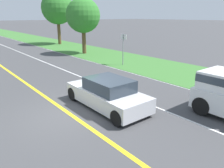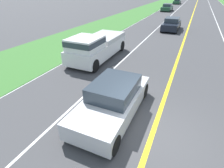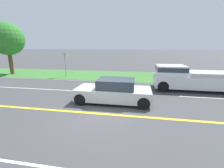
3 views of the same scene
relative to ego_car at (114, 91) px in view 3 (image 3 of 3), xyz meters
name	(u,v)px [view 3 (image 3 of 3)]	position (x,y,z in m)	size (l,w,h in m)	color
ground_plane	(99,114)	(-1.75, 0.48, -0.65)	(400.00, 400.00, 0.00)	#424244
centre_divider_line	(99,114)	(-1.75, 0.48, -0.65)	(0.18, 160.00, 0.01)	yellow
lane_edge_line_right	(118,82)	(5.25, 0.48, -0.65)	(0.14, 160.00, 0.01)	white
lane_dash_same_dir	(111,93)	(1.75, 0.48, -0.65)	(0.10, 160.00, 0.01)	white
grass_verge_right	(121,76)	(8.25, 0.48, -0.63)	(6.00, 160.00, 0.03)	#3D7533
ego_car	(114,91)	(0.00, 0.00, 0.00)	(1.85, 4.33, 1.39)	silver
dog	(120,89)	(1.16, -0.24, -0.17)	(0.33, 1.19, 0.78)	#D1B784
pickup_truck	(188,78)	(3.56, -5.09, 0.28)	(2.10, 5.48, 1.83)	silver
roadside_tree_right_near	(7,39)	(7.15, 13.52, 3.41)	(3.67, 3.67, 5.93)	brown
street_sign	(65,62)	(6.55, 6.31, 1.01)	(0.11, 0.64, 2.65)	gray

